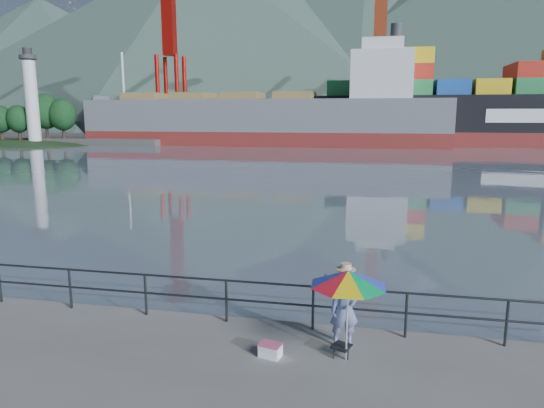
{
  "coord_description": "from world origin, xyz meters",
  "views": [
    {
      "loc": [
        4.13,
        -8.41,
        4.73
      ],
      "look_at": [
        1.2,
        6.0,
        2.0
      ],
      "focal_mm": 32.0,
      "sensor_mm": 36.0,
      "label": 1
    }
  ],
  "objects": [
    {
      "name": "harbor_water",
      "position": [
        0.0,
        130.0,
        0.0
      ],
      "size": [
        500.0,
        280.0,
        0.0
      ],
      "primitive_type": "cube",
      "color": "slate",
      "rests_on": "ground"
    },
    {
      "name": "far_dock",
      "position": [
        10.0,
        93.0,
        0.0
      ],
      "size": [
        200.0,
        40.0,
        0.4
      ],
      "primitive_type": "cube",
      "color": "#514F4C",
      "rests_on": "ground"
    },
    {
      "name": "guardrail",
      "position": [
        0.0,
        1.7,
        0.52
      ],
      "size": [
        22.0,
        0.06,
        1.03
      ],
      "color": "#2D3033",
      "rests_on": "ground"
    },
    {
      "name": "mountains",
      "position": [
        38.82,
        207.75,
        35.55
      ],
      "size": [
        600.0,
        332.8,
        80.0
      ],
      "color": "#385147",
      "rests_on": "ground"
    },
    {
      "name": "lighthouse_islet",
      "position": [
        -54.97,
        61.99,
        0.26
      ],
      "size": [
        48.0,
        26.4,
        19.2
      ],
      "color": "#263F1E",
      "rests_on": "ground"
    },
    {
      "name": "port_cranes",
      "position": [
        31.0,
        84.0,
        16.0
      ],
      "size": [
        116.0,
        28.0,
        38.4
      ],
      "color": "#B7110A",
      "rests_on": "ground"
    },
    {
      "name": "container_stacks",
      "position": [
        32.63,
        94.11,
        3.51
      ],
      "size": [
        58.0,
        8.4,
        7.8
      ],
      "color": "#267F3F",
      "rests_on": "ground"
    },
    {
      "name": "fisherman",
      "position": [
        3.73,
        1.02,
        0.82
      ],
      "size": [
        0.68,
        0.53,
        1.64
      ],
      "primitive_type": "imported",
      "rotation": [
        0.0,
        0.0,
        0.24
      ],
      "color": "navy",
      "rests_on": "ground"
    },
    {
      "name": "beach_umbrella",
      "position": [
        3.8,
        0.46,
        1.67
      ],
      "size": [
        1.92,
        1.92,
        1.83
      ],
      "color": "white",
      "rests_on": "ground"
    },
    {
      "name": "folding_stool",
      "position": [
        3.7,
        0.59,
        0.12
      ],
      "size": [
        0.46,
        0.46,
        0.23
      ],
      "color": "black",
      "rests_on": "ground"
    },
    {
      "name": "cooler_bag",
      "position": [
        2.32,
        0.29,
        0.12
      ],
      "size": [
        0.47,
        0.37,
        0.24
      ],
      "primitive_type": "cube",
      "rotation": [
        0.0,
        0.0,
        -0.24
      ],
      "color": "white",
      "rests_on": "ground"
    },
    {
      "name": "fishing_rod",
      "position": [
        3.36,
        2.07,
        0.0
      ],
      "size": [
        0.17,
        1.58,
        1.12
      ],
      "primitive_type": "cylinder",
      "rotation": [
        0.96,
        0.0,
        -0.1
      ],
      "color": "black",
      "rests_on": "ground"
    },
    {
      "name": "bulk_carrier",
      "position": [
        -11.22,
        69.5,
        4.04
      ],
      "size": [
        57.87,
        10.02,
        14.5
      ],
      "color": "maroon",
      "rests_on": "ground"
    },
    {
      "name": "container_ship",
      "position": [
        27.42,
        75.2,
        5.79
      ],
      "size": [
        65.85,
        10.98,
        18.1
      ],
      "color": "maroon",
      "rests_on": "ground"
    }
  ]
}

